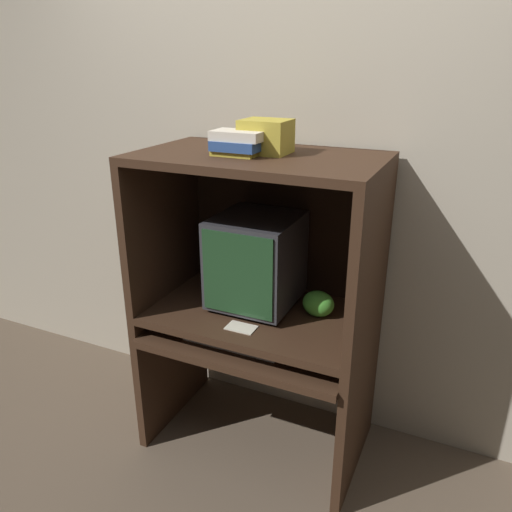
{
  "coord_description": "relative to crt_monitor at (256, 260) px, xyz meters",
  "views": [
    {
      "loc": [
        0.86,
        -1.58,
        1.84
      ],
      "look_at": [
        -0.01,
        0.31,
        1.01
      ],
      "focal_mm": 35.0,
      "sensor_mm": 36.0,
      "label": 1
    }
  ],
  "objects": [
    {
      "name": "desk_monitor_shelf",
      "position": [
        0.04,
        -0.06,
        -0.25
      ],
      "size": [
        1.04,
        0.63,
        0.1
      ],
      "color": "#382316",
      "rests_on": "desk_base"
    },
    {
      "name": "wall_back",
      "position": [
        0.04,
        0.31,
        0.33
      ],
      "size": [
        6.0,
        0.06,
        2.6
      ],
      "color": "#B2A893",
      "rests_on": "ground_plane"
    },
    {
      "name": "desk_base",
      "position": [
        0.04,
        -0.1,
        -0.56
      ],
      "size": [
        1.04,
        0.65,
        0.64
      ],
      "color": "#382316",
      "rests_on": "ground_plane"
    },
    {
      "name": "snack_bag",
      "position": [
        0.31,
        0.01,
        -0.16
      ],
      "size": [
        0.15,
        0.11,
        0.12
      ],
      "color": "green",
      "rests_on": "desk_monitor_shelf"
    },
    {
      "name": "paper_card",
      "position": [
        0.04,
        -0.24,
        -0.22
      ],
      "size": [
        0.13,
        0.08,
        0.0
      ],
      "color": "beige",
      "rests_on": "desk_monitor_shelf"
    },
    {
      "name": "keyboard",
      "position": [
        -0.01,
        -0.21,
        -0.31
      ],
      "size": [
        0.45,
        0.16,
        0.03
      ],
      "color": "beige",
      "rests_on": "desk_base"
    },
    {
      "name": "crt_monitor",
      "position": [
        0.0,
        0.0,
        0.0
      ],
      "size": [
        0.37,
        0.4,
        0.43
      ],
      "color": "#333338",
      "rests_on": "desk_monitor_shelf"
    },
    {
      "name": "hutch_upper",
      "position": [
        0.04,
        -0.02,
        0.25
      ],
      "size": [
        1.04,
        0.63,
        0.73
      ],
      "color": "#382316",
      "rests_on": "desk_monitor_shelf"
    },
    {
      "name": "storage_box",
      "position": [
        0.06,
        -0.02,
        0.57
      ],
      "size": [
        0.2,
        0.17,
        0.14
      ],
      "color": "gold",
      "rests_on": "hutch_upper"
    },
    {
      "name": "ground_plane",
      "position": [
        0.04,
        -0.37,
        -0.97
      ],
      "size": [
        12.0,
        12.0,
        0.0
      ],
      "primitive_type": "plane",
      "color": "brown"
    },
    {
      "name": "book_stack",
      "position": [
        -0.03,
        -0.11,
        0.56
      ],
      "size": [
        0.21,
        0.16,
        0.1
      ],
      "color": "gold",
      "rests_on": "hutch_upper"
    },
    {
      "name": "mouse",
      "position": [
        0.3,
        -0.2,
        -0.31
      ],
      "size": [
        0.07,
        0.05,
        0.03
      ],
      "color": "#B7B7B7",
      "rests_on": "desk_base"
    }
  ]
}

